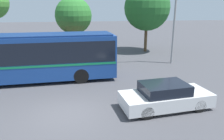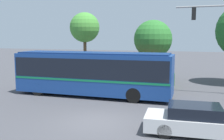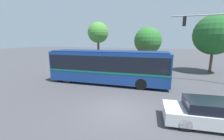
{
  "view_description": "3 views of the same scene",
  "coord_description": "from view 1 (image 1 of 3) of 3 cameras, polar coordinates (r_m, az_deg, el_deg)",
  "views": [
    {
      "loc": [
        0.54,
        -9.36,
        4.88
      ],
      "look_at": [
        2.77,
        3.51,
        1.05
      ],
      "focal_mm": 34.33,
      "sensor_mm": 36.0,
      "label": 1
    },
    {
      "loc": [
        4.96,
        -11.71,
        4.26
      ],
      "look_at": [
        -1.36,
        6.31,
        1.84
      ],
      "focal_mm": 41.35,
      "sensor_mm": 36.0,
      "label": 2
    },
    {
      "loc": [
        2.31,
        -8.23,
        4.23
      ],
      "look_at": [
        -1.42,
        3.2,
        1.81
      ],
      "focal_mm": 24.16,
      "sensor_mm": 36.0,
      "label": 3
    }
  ],
  "objects": [
    {
      "name": "street_tree_centre",
      "position": [
        22.11,
        -10.23,
        14.02
      ],
      "size": [
        3.61,
        3.61,
        5.91
      ],
      "color": "brown",
      "rests_on": "ground"
    },
    {
      "name": "flowering_hedge",
      "position": [
        20.53,
        -12.15,
        4.4
      ],
      "size": [
        6.21,
        1.36,
        1.55
      ],
      "color": "#286028",
      "rests_on": "ground"
    },
    {
      "name": "street_tree_right",
      "position": [
        24.68,
        9.31,
        16.04
      ],
      "size": [
        5.0,
        5.0,
        7.35
      ],
      "color": "brown",
      "rests_on": "ground"
    },
    {
      "name": "sedan_foreground",
      "position": [
        11.03,
        13.99,
        -6.85
      ],
      "size": [
        4.62,
        2.21,
        1.32
      ],
      "rotation": [
        0.0,
        0.0,
        0.09
      ],
      "color": "silver",
      "rests_on": "ground"
    },
    {
      "name": "ground_plane",
      "position": [
        10.57,
        -11.86,
        -11.52
      ],
      "size": [
        140.0,
        140.0,
        0.0
      ],
      "primitive_type": "plane",
      "color": "#444449"
    },
    {
      "name": "traffic_light_pole",
      "position": [
        19.06,
        12.2,
        15.01
      ],
      "size": [
        6.19,
        0.24,
        6.78
      ],
      "rotation": [
        0.0,
        0.0,
        3.14
      ],
      "color": "gray",
      "rests_on": "ground"
    },
    {
      "name": "city_bus",
      "position": [
        15.35,
        -21.2,
        3.72
      ],
      "size": [
        11.56,
        2.97,
        3.19
      ],
      "rotation": [
        0.0,
        0.0,
        3.17
      ],
      "color": "navy",
      "rests_on": "ground"
    }
  ]
}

